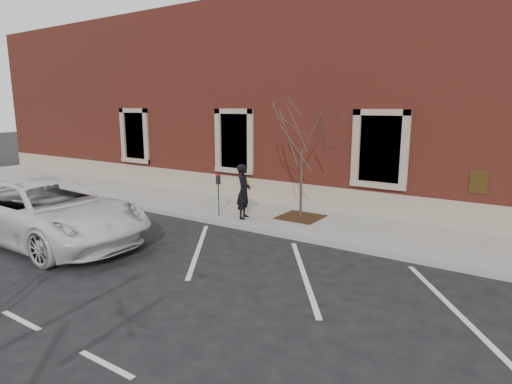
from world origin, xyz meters
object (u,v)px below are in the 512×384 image
Objects in this scene: man at (244,191)px; white_truck at (49,212)px; sapling at (302,130)px; parking_meter at (218,187)px.

white_truck is (-3.39, -4.73, -0.17)m from man.
white_truck is at bearing -130.21° from sapling.
man is 0.29× the size of white_truck.
parking_meter is (-0.89, -0.21, 0.09)m from man.
sapling is 7.93m from white_truck.
white_truck is (-4.93, -5.83, -2.16)m from sapling.
sapling reaches higher than parking_meter.
man is 2.74m from sapling.
parking_meter is at bearing -151.67° from sapling.
sapling is (1.53, 1.10, 1.99)m from man.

